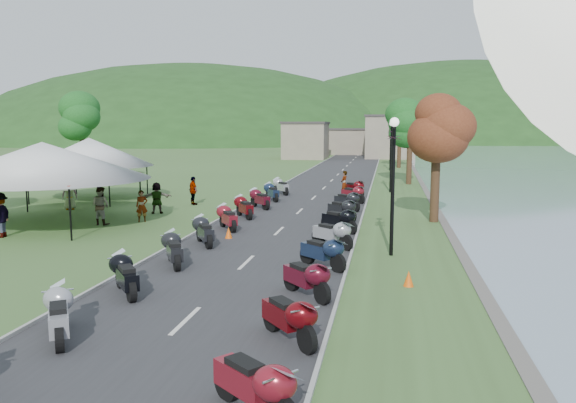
{
  "coord_description": "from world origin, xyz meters",
  "views": [
    {
      "loc": [
        4.82,
        -2.63,
        4.78
      ],
      "look_at": [
        0.3,
        22.6,
        1.3
      ],
      "focal_mm": 35.0,
      "sensor_mm": 36.0,
      "label": 1
    }
  ],
  "objects_px": {
    "pedestrian_a": "(142,222)",
    "pedestrian_c": "(2,237)",
    "pedestrian_b": "(101,225)",
    "vendor_tent_main": "(44,183)"
  },
  "relations": [
    {
      "from": "pedestrian_a",
      "to": "pedestrian_b",
      "type": "relative_size",
      "value": 0.85
    },
    {
      "from": "vendor_tent_main",
      "to": "pedestrian_b",
      "type": "height_order",
      "value": "vendor_tent_main"
    },
    {
      "from": "pedestrian_a",
      "to": "pedestrian_b",
      "type": "height_order",
      "value": "pedestrian_b"
    },
    {
      "from": "vendor_tent_main",
      "to": "pedestrian_a",
      "type": "bearing_deg",
      "value": 19.39
    },
    {
      "from": "vendor_tent_main",
      "to": "pedestrian_c",
      "type": "relative_size",
      "value": 3.47
    },
    {
      "from": "vendor_tent_main",
      "to": "pedestrian_b",
      "type": "distance_m",
      "value": 3.38
    },
    {
      "from": "pedestrian_a",
      "to": "pedestrian_c",
      "type": "relative_size",
      "value": 0.82
    },
    {
      "from": "vendor_tent_main",
      "to": "pedestrian_b",
      "type": "bearing_deg",
      "value": 7.64
    },
    {
      "from": "pedestrian_b",
      "to": "pedestrian_a",
      "type": "bearing_deg",
      "value": -133.3
    },
    {
      "from": "pedestrian_a",
      "to": "pedestrian_c",
      "type": "bearing_deg",
      "value": -161.47
    }
  ]
}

